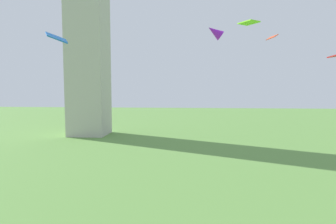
{
  "coord_description": "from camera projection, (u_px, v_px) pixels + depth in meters",
  "views": [
    {
      "loc": [
        1.02,
        2.56,
        8.55
      ],
      "look_at": [
        -0.44,
        21.15,
        6.93
      ],
      "focal_mm": 31.78,
      "sensor_mm": 36.0,
      "label": 1
    }
  ],
  "objects": [
    {
      "name": "kite_flying_5",
      "position": [
        249.0,
        23.0,
        23.78
      ],
      "size": [
        1.7,
        1.84,
        0.14
      ],
      "rotation": [
        0.0,
        0.0,
        2.14
      ],
      "color": "#82E923"
    },
    {
      "name": "kite_flying_6",
      "position": [
        215.0,
        32.0,
        23.18
      ],
      "size": [
        1.51,
        0.97,
        1.35
      ],
      "rotation": [
        0.0,
        0.0,
        4.81
      ],
      "color": "purple"
    },
    {
      "name": "kite_flying_3",
      "position": [
        272.0,
        37.0,
        25.27
      ],
      "size": [
        0.94,
        1.1,
        0.45
      ],
      "rotation": [
        0.0,
        0.0,
        2.08
      ],
      "color": "#DF4621"
    },
    {
      "name": "kite_flying_4",
      "position": [
        57.0,
        38.0,
        18.32
      ],
      "size": [
        1.41,
        1.48,
        0.78
      ],
      "rotation": [
        0.0,
        0.0,
        0.7
      ],
      "color": "blue"
    }
  ]
}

